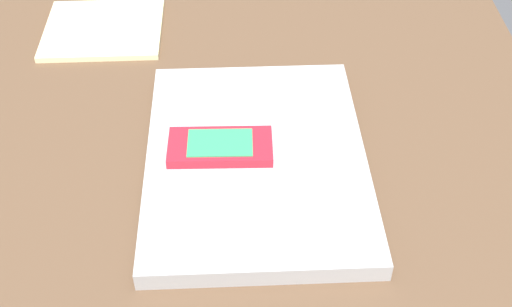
{
  "coord_description": "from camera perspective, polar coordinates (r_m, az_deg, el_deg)",
  "views": [
    {
      "loc": [
        56.27,
        2.37,
        55.1
      ],
      "look_at": [
        1.81,
        2.88,
        5.0
      ],
      "focal_mm": 46.51,
      "sensor_mm": 36.0,
      "label": 1
    }
  ],
  "objects": [
    {
      "name": "notepad",
      "position": [
        1.0,
        -12.98,
        10.38
      ],
      "size": [
        15.9,
        17.31,
        0.8
      ],
      "primitive_type": "cube",
      "rotation": [
        0.0,
        0.0,
        0.04
      ],
      "color": "#F2EDB2",
      "rests_on": "desk_surface"
    },
    {
      "name": "desk_surface",
      "position": [
        0.78,
        -2.13,
        -1.01
      ],
      "size": [
        120.0,
        80.0,
        3.0
      ],
      "primitive_type": "cube",
      "color": "brown",
      "rests_on": "ground"
    },
    {
      "name": "laptop_closed",
      "position": [
        0.75,
        -0.0,
        -0.52
      ],
      "size": [
        33.86,
        25.57,
        2.15
      ],
      "primitive_type": "cube",
      "rotation": [
        0.0,
        0.0,
        0.04
      ],
      "color": "#B7BABC",
      "rests_on": "desk_surface"
    },
    {
      "name": "cell_phone_on_laptop",
      "position": [
        0.74,
        -3.09,
        0.6
      ],
      "size": [
        5.99,
        11.69,
        1.25
      ],
      "color": "red",
      "rests_on": "laptop_closed"
    }
  ]
}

